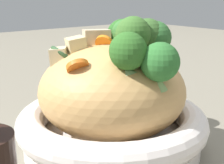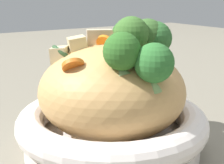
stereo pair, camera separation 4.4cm
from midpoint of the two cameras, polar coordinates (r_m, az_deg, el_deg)
ground_plane at (r=0.47m, az=-2.70°, el=-11.65°), size 3.00×3.00×0.00m
serving_bowl at (r=0.46m, az=-2.75°, el=-8.06°), size 0.26×0.26×0.06m
noodle_heap at (r=0.44m, az=-2.85°, el=-1.56°), size 0.20×0.20×0.12m
broccoli_florets at (r=0.42m, az=1.60°, el=7.03°), size 0.19×0.14×0.08m
carrot_coins at (r=0.41m, az=-3.30°, el=4.93°), size 0.09×0.13×0.04m
zucchini_slices at (r=0.45m, az=-7.04°, el=5.57°), size 0.05×0.12×0.03m
chicken_chunks at (r=0.46m, az=-7.21°, el=6.49°), size 0.05×0.11×0.04m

